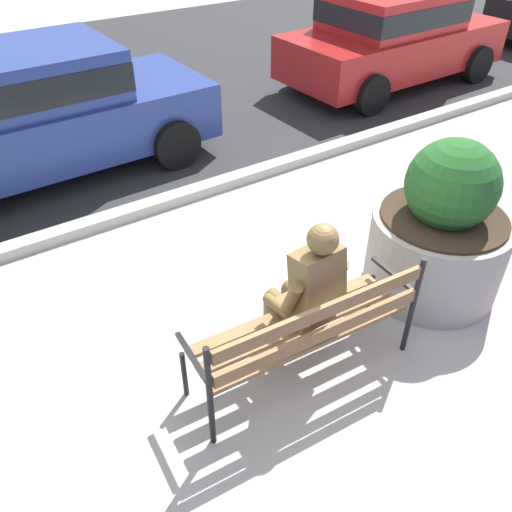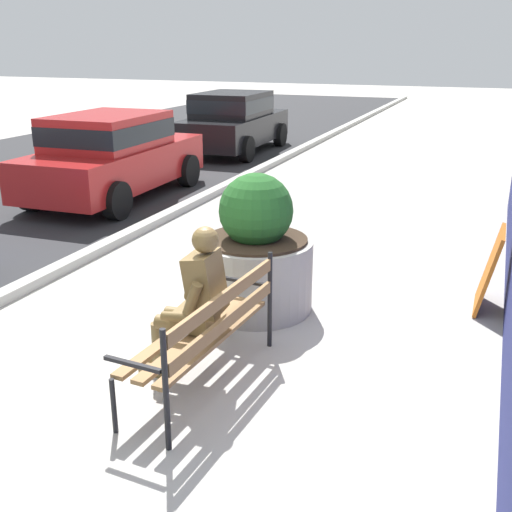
{
  "view_description": "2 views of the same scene",
  "coord_description": "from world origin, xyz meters",
  "px_view_note": "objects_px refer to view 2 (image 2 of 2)",
  "views": [
    {
      "loc": [
        -1.76,
        -2.1,
        3.27
      ],
      "look_at": [
        0.06,
        0.66,
        0.75
      ],
      "focal_mm": 36.65,
      "sensor_mm": 36.0,
      "label": 1
    },
    {
      "loc": [
        -4.05,
        -2.1,
        2.75
      ],
      "look_at": [
        1.72,
        0.19,
        0.6
      ],
      "focal_mm": 43.09,
      "sensor_mm": 36.0,
      "label": 2
    }
  ],
  "objects_px": {
    "park_bench": "(208,328)",
    "bronze_statue_seated": "(191,305)",
    "parked_car_red": "(112,153)",
    "concrete_planter": "(256,256)",
    "leaning_signboard": "(489,269)",
    "parked_car_black": "(234,120)"
  },
  "relations": [
    {
      "from": "bronze_statue_seated",
      "to": "parked_car_black",
      "type": "bearing_deg",
      "value": 21.88
    },
    {
      "from": "bronze_statue_seated",
      "to": "parked_car_red",
      "type": "height_order",
      "value": "parked_car_red"
    },
    {
      "from": "parked_car_red",
      "to": "parked_car_black",
      "type": "distance_m",
      "value": 5.55
    },
    {
      "from": "park_bench",
      "to": "parked_car_black",
      "type": "distance_m",
      "value": 11.87
    },
    {
      "from": "bronze_statue_seated",
      "to": "parked_car_red",
      "type": "relative_size",
      "value": 0.33
    },
    {
      "from": "parked_car_red",
      "to": "leaning_signboard",
      "type": "xyz_separation_m",
      "value": [
        -2.81,
        -6.67,
        -0.39
      ]
    },
    {
      "from": "park_bench",
      "to": "bronze_statue_seated",
      "type": "relative_size",
      "value": 1.34
    },
    {
      "from": "bronze_statue_seated",
      "to": "parked_car_red",
      "type": "xyz_separation_m",
      "value": [
        5.28,
        4.35,
        0.17
      ]
    },
    {
      "from": "parked_car_red",
      "to": "leaning_signboard",
      "type": "relative_size",
      "value": 4.61
    },
    {
      "from": "park_bench",
      "to": "bronze_statue_seated",
      "type": "distance_m",
      "value": 0.27
    },
    {
      "from": "park_bench",
      "to": "leaning_signboard",
      "type": "distance_m",
      "value": 3.33
    },
    {
      "from": "park_bench",
      "to": "concrete_planter",
      "type": "xyz_separation_m",
      "value": [
        1.66,
        0.24,
        0.06
      ]
    },
    {
      "from": "bronze_statue_seated",
      "to": "parked_car_black",
      "type": "relative_size",
      "value": 0.33
    },
    {
      "from": "park_bench",
      "to": "parked_car_red",
      "type": "distance_m",
      "value": 7.07
    },
    {
      "from": "park_bench",
      "to": "concrete_planter",
      "type": "distance_m",
      "value": 1.68
    },
    {
      "from": "park_bench",
      "to": "parked_car_red",
      "type": "bearing_deg",
      "value": 40.22
    },
    {
      "from": "concrete_planter",
      "to": "parked_car_black",
      "type": "xyz_separation_m",
      "value": [
        9.29,
        4.33,
        0.24
      ]
    },
    {
      "from": "concrete_planter",
      "to": "parked_car_black",
      "type": "relative_size",
      "value": 0.36
    },
    {
      "from": "park_bench",
      "to": "leaning_signboard",
      "type": "relative_size",
      "value": 2.03
    },
    {
      "from": "concrete_planter",
      "to": "park_bench",
      "type": "bearing_deg",
      "value": -171.88
    },
    {
      "from": "parked_car_red",
      "to": "leaning_signboard",
      "type": "height_order",
      "value": "parked_car_red"
    },
    {
      "from": "park_bench",
      "to": "parked_car_black",
      "type": "bearing_deg",
      "value": 22.63
    }
  ]
}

